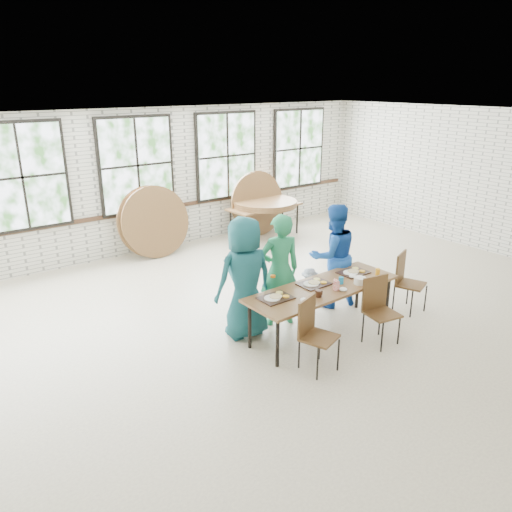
{
  "coord_description": "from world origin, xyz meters",
  "views": [
    {
      "loc": [
        -4.18,
        -5.15,
        3.5
      ],
      "look_at": [
        0.0,
        0.4,
        1.05
      ],
      "focal_mm": 35.0,
      "sensor_mm": 36.0,
      "label": 1
    }
  ],
  "objects_px": {
    "chair_near_left": "(313,328)",
    "chair_near_right": "(378,304)",
    "dining_table": "(323,290)",
    "storage_table": "(265,208)"
  },
  "relations": [
    {
      "from": "dining_table",
      "to": "chair_near_left",
      "type": "relative_size",
      "value": 2.55
    },
    {
      "from": "chair_near_left",
      "to": "dining_table",
      "type": "bearing_deg",
      "value": 18.83
    },
    {
      "from": "dining_table",
      "to": "storage_table",
      "type": "distance_m",
      "value": 4.9
    },
    {
      "from": "chair_near_left",
      "to": "chair_near_right",
      "type": "height_order",
      "value": "same"
    },
    {
      "from": "chair_near_right",
      "to": "storage_table",
      "type": "xyz_separation_m",
      "value": [
        1.83,
        4.93,
        0.13
      ]
    },
    {
      "from": "dining_table",
      "to": "chair_near_right",
      "type": "height_order",
      "value": "chair_near_right"
    },
    {
      "from": "dining_table",
      "to": "storage_table",
      "type": "relative_size",
      "value": 1.31
    },
    {
      "from": "chair_near_right",
      "to": "storage_table",
      "type": "relative_size",
      "value": 0.51
    },
    {
      "from": "chair_near_right",
      "to": "chair_near_left",
      "type": "bearing_deg",
      "value": -171.2
    },
    {
      "from": "chair_near_left",
      "to": "chair_near_right",
      "type": "distance_m",
      "value": 1.22
    }
  ]
}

